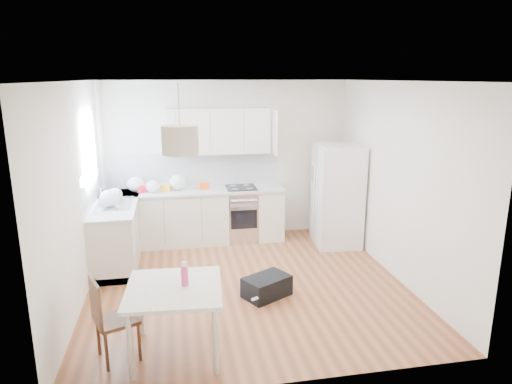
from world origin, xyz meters
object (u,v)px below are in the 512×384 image
Objects in this scene: dining_table at (174,294)px; dining_chair at (117,318)px; refrigerator at (338,195)px; gym_bag at (267,286)px.

dining_table is 1.12× the size of dining_chair.
refrigerator is at bearing 49.26° from dining_table.
refrigerator reaches higher than gym_bag.
dining_table is at bearing -23.75° from dining_chair.
dining_table is 0.60m from dining_chair.
dining_table is 1.66m from gym_bag.
dining_chair reaches higher than gym_bag.
gym_bag is at bearing 46.22° from dining_table.
dining_chair reaches higher than dining_table.
dining_table is 1.73× the size of gym_bag.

